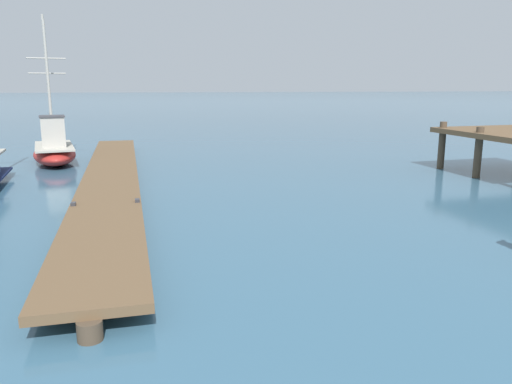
# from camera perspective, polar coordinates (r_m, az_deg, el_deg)

# --- Properties ---
(floating_dock) EXTENTS (3.37, 21.89, 0.53)m
(floating_dock) POSITION_cam_1_polar(r_m,az_deg,el_deg) (17.89, -16.15, 1.60)
(floating_dock) COLOR brown
(floating_dock) RESTS_ON ground
(fishing_boat_2) EXTENTS (2.71, 6.47, 6.49)m
(fishing_boat_2) POSITION_cam_1_polar(r_m,az_deg,el_deg) (24.01, -21.92, 4.54)
(fishing_boat_2) COLOR #AD2823
(fishing_boat_2) RESTS_ON ground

